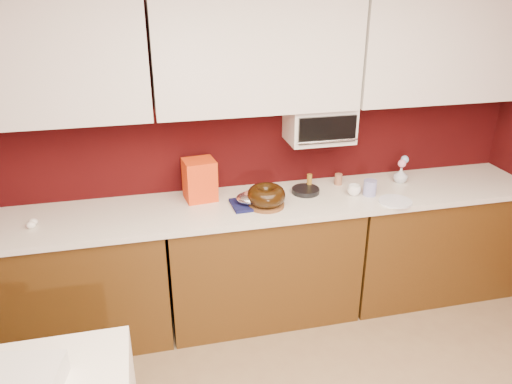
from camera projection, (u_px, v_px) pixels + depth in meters
The scene contains 29 objects.
wall_back at pixel (251, 139), 3.53m from camera, with size 4.00×0.02×2.50m, color #360707.
base_cabinet_left at pixel (66, 285), 3.31m from camera, with size 1.31×0.58×0.86m, color #4F310F.
base_cabinet_center at pixel (261, 261), 3.59m from camera, with size 1.31×0.58×0.86m, color #4F310F.
base_cabinet_right at pixel (428, 240), 3.87m from camera, with size 1.31×0.58×0.86m, color #4F310F.
countertop at pixel (262, 204), 3.41m from camera, with size 4.00×0.62×0.04m, color silver.
upper_cabinet_left at pixel (32, 64), 2.87m from camera, with size 1.31×0.33×0.70m, color white.
upper_cabinet_center at pixel (257, 56), 3.15m from camera, with size 1.31×0.33×0.70m, color white.
upper_cabinet_right at pixel (445, 49), 3.43m from camera, with size 1.31×0.33×0.70m, color white.
toaster_oven at pixel (319, 123), 3.45m from camera, with size 0.45×0.30×0.25m, color white.
toaster_oven_door at pixel (328, 130), 3.31m from camera, with size 0.40×0.02×0.18m, color black.
toaster_oven_handle at pixel (328, 141), 3.32m from camera, with size 0.02×0.02×0.42m, color silver.
cake_base at pixel (266, 205), 3.33m from camera, with size 0.24×0.24×0.02m, color brown.
bundt_cake at pixel (266, 195), 3.30m from camera, with size 0.26×0.26×0.10m, color black.
navy_towel at pixel (251, 204), 3.34m from camera, with size 0.25×0.21×0.02m, color #121544.
foil_ham_nest at pixel (251, 198), 3.32m from camera, with size 0.19×0.16×0.07m, color silver.
roasted_ham at pixel (251, 194), 3.31m from camera, with size 0.09×0.08×0.06m, color #9E5648.
pandoro_box at pixel (200, 180), 3.39m from camera, with size 0.21×0.19×0.28m, color red.
dark_pan at pixel (306, 191), 3.53m from camera, with size 0.20×0.20×0.03m, color black.
coffee_mug at pixel (354, 189), 3.48m from camera, with size 0.08×0.08×0.09m, color white.
blue_jar at pixel (370, 188), 3.48m from camera, with size 0.09×0.09×0.11m, color #1B2598.
flower_vase at pixel (401, 174), 3.69m from camera, with size 0.08×0.08×0.13m, color silver.
flower_pink at pixel (402, 163), 3.66m from camera, with size 0.06×0.06×0.06m, color pink.
flower_blue at pixel (405, 159), 3.67m from camera, with size 0.06×0.06×0.06m, color #8CB3E1.
china_plate at pixel (395, 201), 3.39m from camera, with size 0.23×0.23×0.01m, color white.
amber_bottle at pixel (309, 181), 3.59m from camera, with size 0.04×0.04×0.11m, color #93681A.
paper_cup at pixel (338, 179), 3.66m from camera, with size 0.05×0.05×0.08m, color #915D42.
egg_left at pixel (33, 222), 3.07m from camera, with size 0.06×0.05×0.05m, color silver.
egg_right at pixel (31, 225), 3.03m from camera, with size 0.06×0.04×0.04m, color white.
newspaper_stack at pixel (21, 383), 2.02m from camera, with size 0.31×0.25×0.11m, color silver.
Camera 1 is at (-0.75, -1.06, 2.32)m, focal length 35.00 mm.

